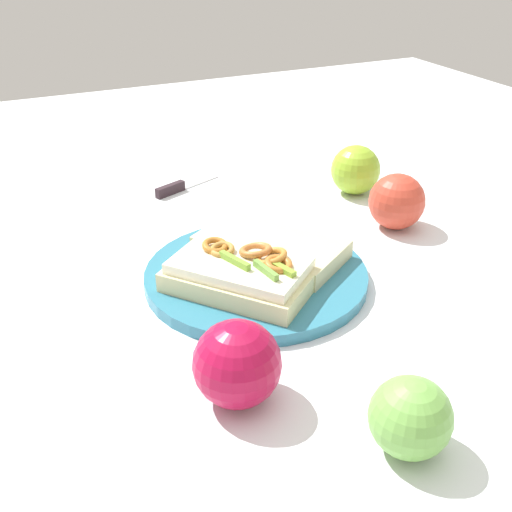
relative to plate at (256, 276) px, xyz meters
name	(u,v)px	position (x,y,z in m)	size (l,w,h in m)	color
ground_plane	(256,281)	(0.00, 0.00, -0.01)	(2.00, 2.00, 0.00)	silver
plate	(256,276)	(0.00, 0.00, 0.00)	(0.27, 0.27, 0.02)	teal
sandwich	(241,273)	(0.03, 0.03, 0.03)	(0.18, 0.19, 0.05)	beige
bread_slice_side	(271,247)	(-0.03, -0.03, 0.02)	(0.18, 0.10, 0.02)	beige
apple_0	(237,364)	(0.10, 0.19, 0.03)	(0.08, 0.08, 0.08)	#A90E37
apple_1	(410,418)	(0.00, 0.30, 0.03)	(0.07, 0.07, 0.07)	#71B24C
apple_2	(397,201)	(-0.24, -0.05, 0.03)	(0.08, 0.08, 0.08)	#C83F2C
apple_3	(356,170)	(-0.26, -0.18, 0.03)	(0.08, 0.08, 0.08)	#8EBA2C
knife	(178,188)	(0.00, -0.31, 0.00)	(0.12, 0.06, 0.02)	silver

